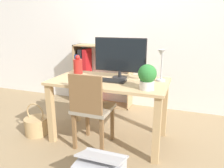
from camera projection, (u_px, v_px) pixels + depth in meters
ground_plane at (109, 138)px, 2.66m from camera, size 10.00×10.00×0.00m
wall_back at (136, 26)px, 3.40m from camera, size 8.00×0.05×2.60m
desk at (109, 92)px, 2.50m from camera, size 1.31×0.70×0.73m
monitor at (120, 56)px, 2.47m from camera, size 0.61×0.17×0.46m
keyboard at (112, 81)px, 2.41m from camera, size 0.30×0.15×0.02m
vase at (78, 66)px, 2.74m from camera, size 0.11×0.11×0.24m
desk_lamp at (161, 62)px, 2.31m from camera, size 0.10×0.19×0.36m
potted_plant at (147, 76)px, 2.09m from camera, size 0.18×0.18×0.25m
chair at (91, 107)px, 2.34m from camera, size 0.40×0.40×0.86m
bookshelf at (93, 78)px, 3.70m from camera, size 0.96×0.28×1.00m
basket at (36, 125)px, 2.73m from camera, size 0.29×0.29×0.41m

